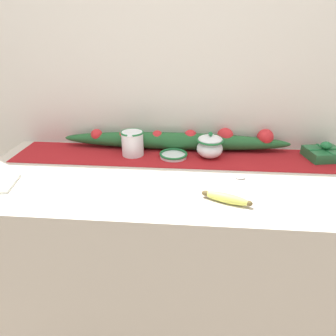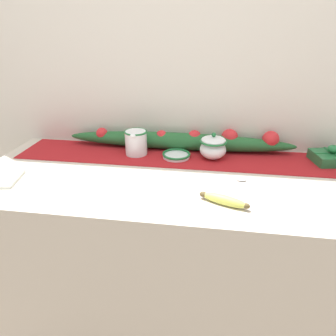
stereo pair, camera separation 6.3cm
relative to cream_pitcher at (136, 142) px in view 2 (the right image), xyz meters
name	(u,v)px [view 2 (the right image)]	position (x,y,z in m)	size (l,w,h in m)	color
ground_plane	(170,325)	(0.19, -0.19, -0.96)	(12.00, 12.00, 0.00)	#7A6B5B
countertop	(171,261)	(0.19, -0.19, -0.51)	(1.60, 0.66, 0.90)	beige
back_wall	(181,84)	(0.19, 0.16, 0.24)	(2.40, 0.04, 2.40)	silver
table_runner	(177,156)	(0.19, 0.00, -0.06)	(1.47, 0.26, 0.00)	#A8191E
cream_pitcher	(136,142)	(0.00, 0.00, 0.00)	(0.11, 0.13, 0.12)	white
sugar_bowl	(213,147)	(0.35, 0.00, -0.01)	(0.12, 0.12, 0.12)	white
small_dish	(176,155)	(0.19, -0.01, -0.05)	(0.13, 0.13, 0.02)	white
banana	(224,200)	(0.39, -0.38, -0.05)	(0.17, 0.09, 0.03)	#CCD156
spoon	(238,179)	(0.45, -0.20, -0.06)	(0.18, 0.03, 0.01)	silver
napkin_stack	(0,179)	(-0.47, -0.34, -0.06)	(0.14, 0.14, 0.01)	white
gift_box	(331,157)	(0.87, 0.03, -0.04)	(0.18, 0.16, 0.08)	#236638
poinsettia_garland	(183,140)	(0.21, 0.09, -0.02)	(1.09, 0.10, 0.11)	#235B2D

